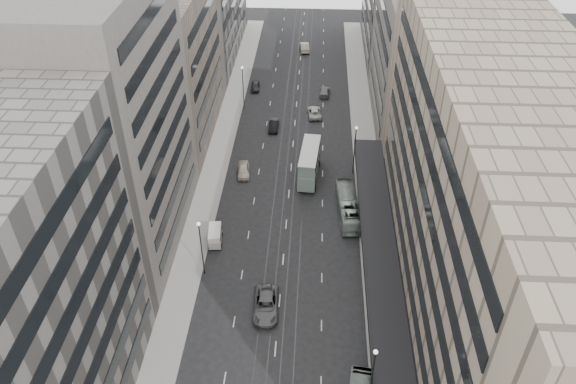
% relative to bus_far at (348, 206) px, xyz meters
% --- Properties ---
extents(ground, '(220.00, 220.00, 0.00)m').
position_rel_bus_far_xyz_m(ground, '(-8.50, -24.63, -1.47)').
color(ground, black).
rests_on(ground, ground).
extents(sidewalk_right, '(4.00, 125.00, 0.15)m').
position_rel_bus_far_xyz_m(sidewalk_right, '(3.50, 12.87, -1.39)').
color(sidewalk_right, gray).
rests_on(sidewalk_right, ground).
extents(sidewalk_left, '(4.00, 125.00, 0.15)m').
position_rel_bus_far_xyz_m(sidewalk_left, '(-20.50, 12.87, -1.39)').
color(sidewalk_left, gray).
rests_on(sidewalk_left, ground).
extents(department_store, '(19.20, 60.00, 30.00)m').
position_rel_bus_far_xyz_m(department_store, '(12.95, -16.63, 13.48)').
color(department_store, gray).
rests_on(department_store, ground).
extents(building_right_mid, '(15.00, 28.00, 24.00)m').
position_rel_bus_far_xyz_m(building_right_mid, '(13.00, 27.37, 10.53)').
color(building_right_mid, '#534C48').
rests_on(building_right_mid, ground).
extents(building_left_a, '(15.00, 28.00, 30.00)m').
position_rel_bus_far_xyz_m(building_left_a, '(-30.00, -32.63, 13.53)').
color(building_left_a, '#65605B').
rests_on(building_left_a, ground).
extents(building_left_b, '(15.00, 26.00, 34.00)m').
position_rel_bus_far_xyz_m(building_left_b, '(-30.00, -5.63, 15.53)').
color(building_left_b, '#534C48').
rests_on(building_left_b, ground).
extents(building_left_c, '(15.00, 28.00, 25.00)m').
position_rel_bus_far_xyz_m(building_left_c, '(-30.00, 21.37, 11.03)').
color(building_left_c, '#685C51').
rests_on(building_left_c, ground).
extents(lamp_right_near, '(0.44, 0.44, 8.32)m').
position_rel_bus_far_xyz_m(lamp_right_near, '(1.20, -29.63, 3.74)').
color(lamp_right_near, '#262628').
rests_on(lamp_right_near, ground).
extents(lamp_right_far, '(0.44, 0.44, 8.32)m').
position_rel_bus_far_xyz_m(lamp_right_far, '(1.20, 10.37, 3.74)').
color(lamp_right_far, '#262628').
rests_on(lamp_right_far, ground).
extents(lamp_left_near, '(0.44, 0.44, 8.32)m').
position_rel_bus_far_xyz_m(lamp_left_near, '(-18.20, -12.63, 3.74)').
color(lamp_left_near, '#262628').
rests_on(lamp_left_near, ground).
extents(lamp_left_far, '(0.44, 0.44, 8.32)m').
position_rel_bus_far_xyz_m(lamp_left_far, '(-18.20, 30.37, 3.74)').
color(lamp_left_far, '#262628').
rests_on(lamp_left_far, ground).
extents(bus_far, '(3.31, 10.69, 2.93)m').
position_rel_bus_far_xyz_m(bus_far, '(0.00, 0.00, 0.00)').
color(bus_far, '#949F96').
rests_on(bus_far, ground).
extents(double_decker, '(3.45, 9.35, 5.01)m').
position_rel_bus_far_xyz_m(double_decker, '(-5.61, 8.77, 1.24)').
color(double_decker, slate).
rests_on(double_decker, ground).
extents(panel_van, '(2.05, 3.69, 2.23)m').
position_rel_bus_far_xyz_m(panel_van, '(-17.70, -6.86, -0.23)').
color(panel_van, '#B7B0A5').
rests_on(panel_van, ground).
extents(sedan_2, '(3.09, 6.29, 1.72)m').
position_rel_bus_far_xyz_m(sedan_2, '(-9.98, -18.15, -0.61)').
color(sedan_2, '#525255').
rests_on(sedan_2, ground).
extents(sedan_4, '(2.35, 4.77, 1.56)m').
position_rel_bus_far_xyz_m(sedan_4, '(-15.80, 9.07, -0.68)').
color(sedan_4, beige).
rests_on(sedan_4, ground).
extents(sedan_5, '(1.56, 4.46, 1.47)m').
position_rel_bus_far_xyz_m(sedan_5, '(-12.11, 23.05, -0.73)').
color(sedan_5, black).
rests_on(sedan_5, ground).
extents(sedan_6, '(2.90, 5.32, 1.41)m').
position_rel_bus_far_xyz_m(sedan_6, '(-5.10, 28.20, -0.76)').
color(sedan_6, '#B7B7B3').
rests_on(sedan_6, ground).
extents(sedan_7, '(2.27, 4.76, 1.34)m').
position_rel_bus_far_xyz_m(sedan_7, '(-3.24, 36.60, -0.80)').
color(sedan_7, slate).
rests_on(sedan_7, ground).
extents(sedan_8, '(1.82, 4.17, 1.40)m').
position_rel_bus_far_xyz_m(sedan_8, '(-16.88, 38.04, -0.77)').
color(sedan_8, '#232426').
rests_on(sedan_8, ground).
extents(sedan_9, '(2.32, 5.36, 1.72)m').
position_rel_bus_far_xyz_m(sedan_9, '(-7.73, 57.62, -0.61)').
color(sedan_9, '#A79A8A').
rests_on(sedan_9, ground).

